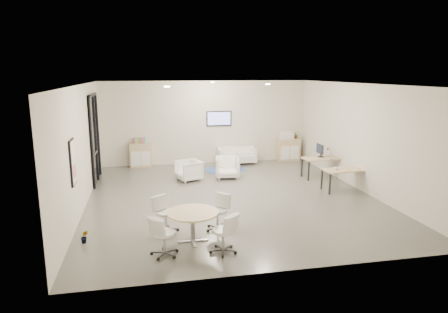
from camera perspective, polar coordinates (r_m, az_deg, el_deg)
name	(u,v)px	position (r m, az deg, el deg)	size (l,w,h in m)	color
room_shell	(231,142)	(11.20, 1.01, 2.09)	(9.60, 10.60, 4.80)	#585550
glass_door	(95,136)	(13.53, -18.00, 2.79)	(0.09, 1.90, 2.85)	black
artwork	(73,162)	(9.52, -20.79, -0.80)	(0.05, 0.54, 1.04)	black
wall_tv	(219,119)	(15.61, -0.72, 5.45)	(0.98, 0.06, 0.58)	black
ceiling_spots	(218,84)	(11.82, -0.81, 10.31)	(3.14, 4.14, 0.03)	#FFEAC6
sideboard_left	(141,155)	(15.35, -11.80, 0.18)	(0.81, 0.42, 0.91)	#D6B481
sideboard_right	(288,150)	(16.37, 9.16, 0.98)	(0.89, 0.43, 0.89)	#D6B481
books	(139,140)	(15.25, -12.04, 2.26)	(0.47, 0.14, 0.22)	red
printer	(287,135)	(16.24, 8.95, 3.07)	(0.50, 0.43, 0.34)	white
loveseat	(236,156)	(15.65, 1.80, 0.08)	(1.49, 0.77, 0.55)	silver
blue_rug	(225,169)	(14.72, 0.14, -1.85)	(1.41, 0.94, 0.01)	#2F5592
armchair_left	(189,169)	(13.24, -5.08, -1.85)	(0.72, 0.68, 0.74)	silver
armchair_right	(227,166)	(13.51, 0.49, -1.41)	(0.77, 0.72, 0.79)	silver
desk_rear	(323,160)	(13.87, 13.91, -0.46)	(1.36, 0.74, 0.69)	#D6B481
desk_front	(345,171)	(12.52, 16.86, -2.05)	(1.33, 0.75, 0.67)	#D6B481
monitor	(320,150)	(13.93, 13.56, 0.89)	(0.20, 0.50, 0.44)	black
round_table	(193,216)	(8.46, -4.50, -8.44)	(1.09, 1.09, 0.66)	#D6B481
meeting_chairs	(193,223)	(8.52, -4.48, -9.49)	(2.07, 2.07, 0.82)	white
plant_cabinet	(296,136)	(16.41, 10.19, 2.95)	(0.25, 0.28, 0.22)	#3F7F3F
plant_floor	(85,240)	(9.04, -19.28, -11.22)	(0.16, 0.28, 0.13)	#3F7F3F
cup	(337,168)	(12.34, 15.80, -1.58)	(0.12, 0.09, 0.12)	white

